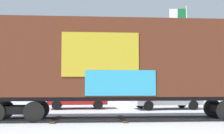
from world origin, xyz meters
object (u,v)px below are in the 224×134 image
Objects in this scene: parked_car_red at (77,96)px; parked_car_silver at (165,97)px; flagpole at (183,38)px; freight_car at (130,61)px.

parked_car_red is 0.87× the size of parked_car_silver.
flagpole is 2.19× the size of parked_car_red.
flagpole is at bearing 66.34° from parked_car_silver.
parked_car_silver is (2.74, 5.91, -1.95)m from freight_car.
parked_car_silver is at bearing 65.09° from freight_car.
freight_car is at bearing -114.91° from parked_car_silver.
freight_car is 14.74m from flagpole.
flagpole is 1.91× the size of parked_car_silver.
parked_car_silver is at bearing -2.80° from parked_car_red.
flagpole is (5.89, 13.09, 3.35)m from freight_car.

